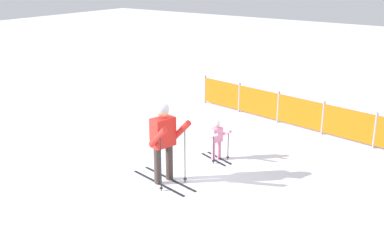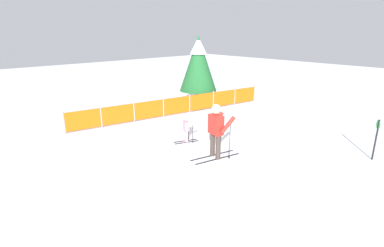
% 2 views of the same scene
% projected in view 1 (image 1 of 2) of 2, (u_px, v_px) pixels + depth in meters
% --- Properties ---
extents(ground_plane, '(60.00, 60.00, 0.00)m').
position_uv_depth(ground_plane, '(166.00, 180.00, 10.26)').
color(ground_plane, white).
extents(skier_adult, '(1.69, 0.83, 1.75)m').
position_uv_depth(skier_adult, '(164.00, 135.00, 9.85)').
color(skier_adult, black).
rests_on(skier_adult, ground_plane).
extents(skier_child, '(0.92, 0.55, 0.97)m').
position_uv_depth(skier_child, '(217.00, 137.00, 11.17)').
color(skier_child, black).
rests_on(skier_child, ground_plane).
extents(safety_fence, '(10.10, 1.66, 0.93)m').
position_uv_depth(safety_fence, '(348.00, 124.00, 12.38)').
color(safety_fence, gray).
rests_on(safety_fence, ground_plane).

